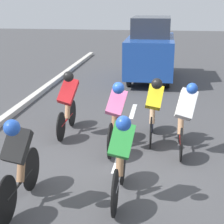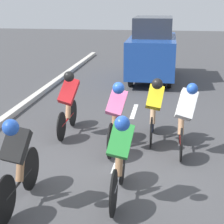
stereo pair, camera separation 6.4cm
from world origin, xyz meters
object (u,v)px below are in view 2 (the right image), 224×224
cyclist_red (68,100)px  cyclist_black (17,160)px  cyclist_yellow (154,107)px  cyclist_white (185,115)px  support_car (152,49)px  cyclist_green (120,155)px  cyclist_pink (116,114)px

cyclist_red → cyclist_black: bearing=91.4°
cyclist_red → cyclist_yellow: size_ratio=1.03×
cyclist_white → support_car: support_car is taller
cyclist_white → cyclist_red: bearing=-15.1°
cyclist_green → cyclist_yellow: size_ratio=1.03×
cyclist_pink → cyclist_white: (-1.38, -0.07, 0.01)m
cyclist_yellow → cyclist_white: 0.86m
cyclist_yellow → cyclist_pink: cyclist_pink is taller
cyclist_green → cyclist_red: bearing=-60.8°
cyclist_yellow → support_car: size_ratio=0.41×
support_car → cyclist_black: bearing=80.9°
cyclist_black → cyclist_pink: bearing=-114.8°
cyclist_green → support_car: (-0.05, -9.07, 0.39)m
cyclist_yellow → support_car: (0.36, -6.41, 0.38)m
cyclist_yellow → support_car: 6.43m
cyclist_pink → support_car: 7.09m
cyclist_green → cyclist_pink: cyclist_pink is taller
cyclist_red → cyclist_black: 3.19m
cyclist_pink → cyclist_black: bearing=65.2°
cyclist_yellow → cyclist_white: size_ratio=0.98×
cyclist_black → cyclist_white: size_ratio=1.04×
cyclist_red → cyclist_pink: size_ratio=0.97×
cyclist_yellow → cyclist_white: bearing=137.0°
cyclist_pink → support_car: (-0.39, -7.07, 0.36)m
cyclist_yellow → cyclist_black: size_ratio=0.94×
cyclist_black → support_car: size_ratio=0.44×
cyclist_green → cyclist_red: size_ratio=1.00×
cyclist_green → support_car: bearing=-90.3°
cyclist_yellow → cyclist_white: (-0.63, 0.59, 0.02)m
support_car → cyclist_green: bearing=89.7°
cyclist_black → support_car: 9.62m
cyclist_red → support_car: size_ratio=0.42×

